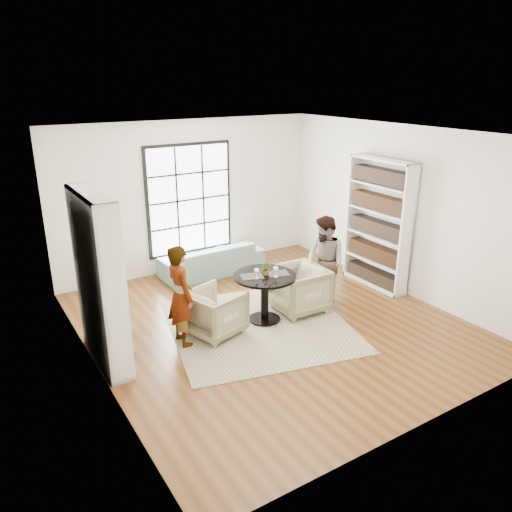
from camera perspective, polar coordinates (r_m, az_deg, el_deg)
ground at (r=8.15m, az=1.74°, el=-7.65°), size 6.00×6.00×0.00m
room_shell at (r=8.08m, az=-0.30°, el=1.80°), size 6.00×6.01×6.00m
rug at (r=8.05m, az=0.38°, el=-7.96°), size 3.31×3.31×0.01m
pedestal_table at (r=7.98m, az=1.00°, el=-3.66°), size 1.00×1.00×0.80m
sofa at (r=10.06m, az=-5.06°, el=-0.34°), size 2.09×0.87×0.60m
armchair_left at (r=7.71m, az=-4.71°, el=-6.42°), size 0.98×0.96×0.72m
armchair_right at (r=8.43m, az=4.86°, el=-3.81°), size 0.88×0.86×0.78m
person_left at (r=7.33m, az=-8.62°, el=-4.52°), size 0.38×0.57×1.53m
person_right at (r=8.60m, az=7.88°, el=-0.62°), size 0.61×0.77×1.56m
placemat_left at (r=7.83m, az=-0.47°, el=-2.35°), size 0.40×0.35×0.01m
placemat_right at (r=7.95m, az=2.49°, el=-2.02°), size 0.40×0.35×0.01m
cutlery_left at (r=7.83m, az=-0.47°, el=-2.31°), size 0.20×0.25×0.01m
cutlery_right at (r=7.95m, az=2.49°, el=-1.97°), size 0.20×0.25×0.01m
wine_glass_left at (r=7.71m, az=0.09°, el=-1.74°), size 0.08×0.08×0.18m
wine_glass_right at (r=7.79m, az=2.28°, el=-1.52°), size 0.08×0.08×0.18m
flower_centerpiece at (r=7.89m, az=1.15°, el=-1.42°), size 0.23×0.21×0.21m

